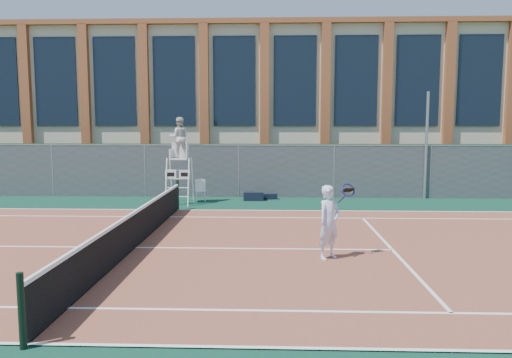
{
  "coord_description": "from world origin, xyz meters",
  "views": [
    {
      "loc": [
        3.47,
        -12.11,
        3.13
      ],
      "look_at": [
        2.93,
        3.0,
        1.44
      ],
      "focal_mm": 35.0,
      "sensor_mm": 36.0,
      "label": 1
    }
  ],
  "objects_px": {
    "steel_pole": "(426,146)",
    "umpire_chair": "(179,140)",
    "tennis_player": "(329,222)",
    "plastic_chair": "(200,188)"
  },
  "relations": [
    {
      "from": "steel_pole",
      "to": "plastic_chair",
      "type": "distance_m",
      "value": 9.44
    },
    {
      "from": "steel_pole",
      "to": "tennis_player",
      "type": "bearing_deg",
      "value": -117.74
    },
    {
      "from": "tennis_player",
      "to": "plastic_chair",
      "type": "bearing_deg",
      "value": 116.39
    },
    {
      "from": "umpire_chair",
      "to": "plastic_chair",
      "type": "xyz_separation_m",
      "value": [
        0.71,
        0.63,
        -1.96
      ]
    },
    {
      "from": "steel_pole",
      "to": "plastic_chair",
      "type": "relative_size",
      "value": 5.03
    },
    {
      "from": "steel_pole",
      "to": "umpire_chair",
      "type": "distance_m",
      "value": 10.08
    },
    {
      "from": "tennis_player",
      "to": "steel_pole",
      "type": "bearing_deg",
      "value": 62.26
    },
    {
      "from": "umpire_chair",
      "to": "plastic_chair",
      "type": "distance_m",
      "value": 2.18
    },
    {
      "from": "plastic_chair",
      "to": "steel_pole",
      "type": "bearing_deg",
      "value": 6.34
    },
    {
      "from": "steel_pole",
      "to": "tennis_player",
      "type": "relative_size",
      "value": 2.58
    }
  ]
}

